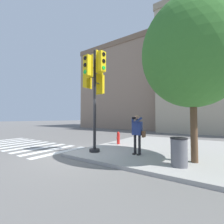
{
  "coord_description": "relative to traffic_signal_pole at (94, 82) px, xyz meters",
  "views": [
    {
      "loc": [
        4.91,
        -4.65,
        1.64
      ],
      "look_at": [
        1.09,
        1.05,
        1.92
      ],
      "focal_mm": 24.0,
      "sensor_mm": 36.0,
      "label": 1
    }
  ],
  "objects": [
    {
      "name": "fire_hydrant",
      "position": [
        -0.14,
        2.34,
        -2.8
      ],
      "size": [
        0.17,
        0.23,
        0.72
      ],
      "color": "red",
      "rests_on": "sidewalk_corner"
    },
    {
      "name": "traffic_signal_pole",
      "position": [
        0.0,
        0.0,
        0.0
      ],
      "size": [
        1.22,
        1.21,
        4.69
      ],
      "color": "black",
      "rests_on": "sidewalk_corner"
    },
    {
      "name": "ground_plane",
      "position": [
        -0.46,
        -0.54,
        -3.28
      ],
      "size": [
        160.0,
        160.0,
        0.0
      ],
      "primitive_type": "plane",
      "color": "slate"
    },
    {
      "name": "crosswalk_stripes",
      "position": [
        -5.08,
        -0.52,
        -3.27
      ],
      "size": [
        7.22,
        3.05,
        0.01
      ],
      "color": "silver",
      "rests_on": "ground_plane"
    },
    {
      "name": "sidewalk_corner",
      "position": [
        3.04,
        2.96,
        -3.21
      ],
      "size": [
        8.0,
        8.0,
        0.12
      ],
      "color": "#9E9B96",
      "rests_on": "ground_plane"
    },
    {
      "name": "trash_bin",
      "position": [
        3.56,
        -0.05,
        -2.7
      ],
      "size": [
        0.52,
        0.52,
        0.9
      ],
      "color": "#5B5B60",
      "rests_on": "sidewalk_corner"
    },
    {
      "name": "person_photographer",
      "position": [
        1.83,
        0.65,
        -2.18
      ],
      "size": [
        0.58,
        0.54,
        1.64
      ],
      "color": "black",
      "rests_on": "sidewalk_corner"
    },
    {
      "name": "street_tree",
      "position": [
        3.92,
        0.7,
        0.66
      ],
      "size": [
        3.51,
        3.51,
        5.75
      ],
      "color": "brown",
      "rests_on": "sidewalk_corner"
    },
    {
      "name": "building_left",
      "position": [
        -8.21,
        19.34,
        3.55
      ],
      "size": [
        13.79,
        11.26,
        13.63
      ],
      "color": "gray",
      "rests_on": "ground_plane"
    }
  ]
}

